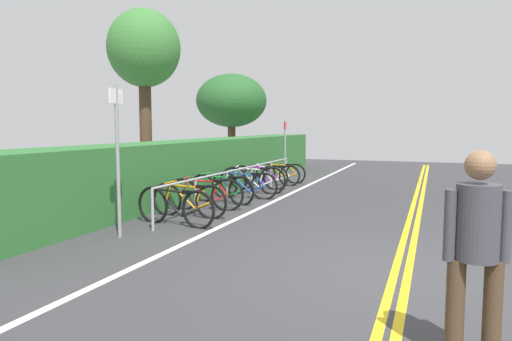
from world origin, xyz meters
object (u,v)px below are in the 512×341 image
at_px(bicycle_7, 272,175).
at_px(sign_post_far, 285,143).
at_px(bicycle_5, 253,180).
at_px(bicycle_2, 205,194).
at_px(bicycle_4, 244,185).
at_px(bicycle_8, 281,173).
at_px(pedestrian, 477,243).
at_px(bike_rack, 240,175).
at_px(bicycle_6, 259,177).
at_px(sign_post_near, 117,148).
at_px(bicycle_3, 222,189).
at_px(tree_far_right, 231,101).
at_px(bicycle_0, 175,207).
at_px(tree_mid, 144,51).
at_px(bicycle_1, 189,200).

height_order(bicycle_7, sign_post_far, sign_post_far).
bearing_deg(bicycle_5, bicycle_2, 178.18).
bearing_deg(bicycle_4, bicycle_8, 2.34).
xyz_separation_m(bicycle_2, pedestrian, (-5.26, -4.98, 0.60)).
bearing_deg(bike_rack, bicycle_7, 1.53).
relative_size(bike_rack, bicycle_6, 4.82).
distance_m(bicycle_2, sign_post_far, 6.62).
relative_size(bicycle_5, sign_post_near, 0.71).
bearing_deg(bicycle_3, bicycle_6, 0.32).
distance_m(bike_rack, tree_far_right, 8.81).
height_order(bicycle_0, sign_post_far, sign_post_far).
relative_size(bicycle_3, bicycle_7, 1.03).
bearing_deg(bicycle_7, pedestrian, -152.93).
xyz_separation_m(bicycle_4, tree_mid, (0.68, 3.34, 3.60)).
bearing_deg(bicycle_0, pedestrian, -127.30).
relative_size(bicycle_1, tree_far_right, 0.43).
relative_size(bicycle_1, bicycle_8, 1.04).
bearing_deg(bicycle_6, bicycle_2, -178.97).
height_order(bicycle_7, sign_post_near, sign_post_near).
bearing_deg(tree_mid, bicycle_2, -128.28).
bearing_deg(bicycle_7, bicycle_5, -177.38).
bearing_deg(sign_post_far, bike_rack, -176.53).
bearing_deg(bicycle_2, sign_post_near, 176.66).
bearing_deg(bicycle_3, tree_far_right, 22.24).
distance_m(bicycle_0, bicycle_2, 1.63).
distance_m(bicycle_4, pedestrian, 8.57).
bearing_deg(bicycle_6, tree_far_right, 30.29).
bearing_deg(tree_mid, bicycle_7, -57.84).
bearing_deg(tree_mid, bicycle_3, -116.21).
bearing_deg(sign_post_near, bicycle_4, -4.29).
bearing_deg(sign_post_far, bicycle_5, -175.60).
xyz_separation_m(bicycle_6, sign_post_far, (3.01, 0.15, 0.88)).
bearing_deg(bicycle_0, bicycle_1, 11.29).
xyz_separation_m(bicycle_4, bicycle_7, (2.67, 0.18, -0.02)).
bearing_deg(bicycle_3, sign_post_near, 178.28).
bearing_deg(sign_post_near, bicycle_8, -1.45).
relative_size(bicycle_1, bicycle_7, 1.00).
relative_size(bicycle_7, tree_far_right, 0.43).
bearing_deg(bike_rack, bicycle_2, 177.67).
height_order(bicycle_5, pedestrian, pedestrian).
relative_size(bike_rack, bicycle_3, 4.46).
distance_m(sign_post_near, tree_far_right, 12.82).
bearing_deg(bicycle_1, sign_post_near, 174.21).
xyz_separation_m(bicycle_5, bicycle_8, (2.59, 0.04, -0.05)).
height_order(bicycle_0, bicycle_6, bicycle_6).
bearing_deg(bicycle_7, bicycle_1, -179.61).
relative_size(bicycle_8, tree_far_right, 0.41).
height_order(pedestrian, tree_far_right, tree_far_right).
distance_m(bicycle_4, bicycle_5, 0.86).
height_order(bicycle_3, bicycle_8, bicycle_3).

